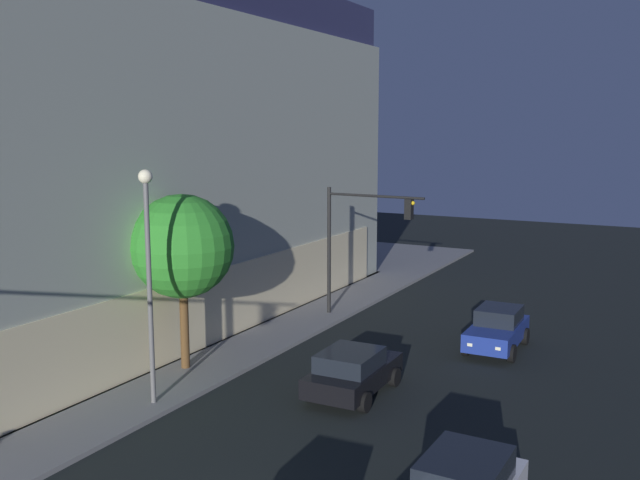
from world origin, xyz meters
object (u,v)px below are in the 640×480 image
traffic_light_far_corner (358,230)px  car_black (353,371)px  modern_building (24,152)px  car_blue (497,329)px  sidewalk_tree (182,247)px  street_lamp_sidewalk (148,258)px

traffic_light_far_corner → car_black: 10.10m
modern_building → car_blue: 22.63m
modern_building → sidewalk_tree: 12.16m
car_black → car_blue: bearing=-22.7°
street_lamp_sidewalk → car_blue: bearing=-36.1°
sidewalk_tree → car_blue: sidewalk_tree is taller
modern_building → car_blue: size_ratio=8.19×
modern_building → street_lamp_sidewalk: size_ratio=4.57×
traffic_light_far_corner → street_lamp_sidewalk: bearing=174.2°
car_blue → car_black: bearing=157.3°
modern_building → street_lamp_sidewalk: 14.29m
car_blue → modern_building: bearing=104.3°
traffic_light_far_corner → sidewalk_tree: (-9.49, 2.55, 0.39)m
modern_building → street_lamp_sidewalk: (-5.94, -12.67, -2.92)m
modern_building → car_black: bearing=-96.2°
sidewalk_tree → street_lamp_sidewalk: bearing=-158.3°
street_lamp_sidewalk → sidewalk_tree: 3.41m
traffic_light_far_corner → car_black: (-8.65, -3.89, -3.47)m
traffic_light_far_corner → car_black: bearing=-155.8°
modern_building → street_lamp_sidewalk: bearing=-115.1°
modern_building → car_black: (-1.94, -17.85, -6.99)m
street_lamp_sidewalk → car_black: bearing=-52.3°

